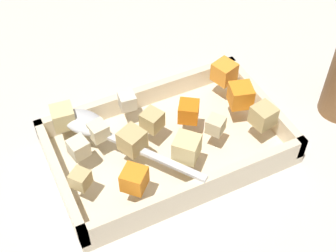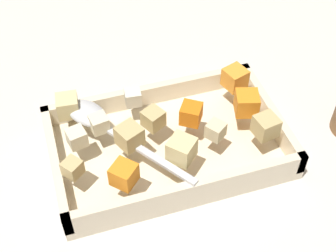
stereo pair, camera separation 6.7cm
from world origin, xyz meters
TOP-DOWN VIEW (x-y plane):
  - ground_plane at (0.00, 0.00)m, footprint 4.00×4.00m
  - baking_dish at (-0.02, 0.01)m, footprint 0.34×0.21m
  - carrot_chunk_mid_right at (-0.14, 0.01)m, footprint 0.04×0.04m
  - carrot_chunk_corner_nw at (-0.05, 0.00)m, footprint 0.04×0.04m
  - carrot_chunk_under_handle at (0.06, 0.08)m, footprint 0.04×0.04m
  - carrot_chunk_corner_ne at (-0.14, -0.05)m, footprint 0.04×0.04m
  - potato_chunk_corner_se at (0.12, 0.04)m, footprint 0.03×0.03m
  - potato_chunk_far_right at (-0.08, 0.04)m, footprint 0.03×0.03m
  - potato_chunk_back_center at (0.11, -0.07)m, footprint 0.03×0.03m
  - potato_chunk_near_spoon at (-0.02, 0.06)m, footprint 0.05×0.05m
  - potato_chunk_corner_sw at (0.08, -0.02)m, footprint 0.03×0.03m
  - potato_chunk_center at (0.11, -0.01)m, footprint 0.03×0.03m
  - potato_chunk_heap_side at (0.00, -0.01)m, footprint 0.04×0.04m
  - potato_chunk_front_center at (0.04, 0.02)m, footprint 0.04×0.04m
  - potato_chunk_mid_left at (-0.15, 0.05)m, footprint 0.03×0.03m
  - parsnip_chunk_near_left at (0.02, -0.06)m, footprint 0.03×0.03m
  - serving_spoon at (0.08, -0.04)m, footprint 0.15×0.20m

SIDE VIEW (x-z plane):
  - ground_plane at x=0.00m, z-range 0.00..0.00m
  - baking_dish at x=-0.02m, z-range -0.01..0.04m
  - serving_spoon at x=0.08m, z-range 0.05..0.07m
  - potato_chunk_corner_se at x=0.12m, z-range 0.05..0.07m
  - potato_chunk_far_right at x=-0.08m, z-range 0.05..0.07m
  - parsnip_chunk_near_left at x=0.02m, z-range 0.05..0.07m
  - potato_chunk_corner_sw at x=0.08m, z-range 0.05..0.07m
  - potato_chunk_center at x=0.11m, z-range 0.05..0.07m
  - potato_chunk_heap_side at x=0.00m, z-range 0.05..0.08m
  - carrot_chunk_corner_nw at x=-0.05m, z-range 0.05..0.08m
  - carrot_chunk_under_handle at x=0.06m, z-range 0.05..0.08m
  - potato_chunk_mid_left at x=-0.15m, z-range 0.05..0.08m
  - potato_chunk_back_center at x=0.11m, z-range 0.05..0.08m
  - potato_chunk_front_center at x=0.04m, z-range 0.05..0.08m
  - carrot_chunk_corner_ne at x=-0.14m, z-range 0.05..0.08m
  - carrot_chunk_mid_right at x=-0.14m, z-range 0.05..0.08m
  - potato_chunk_near_spoon at x=-0.02m, z-range 0.05..0.08m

